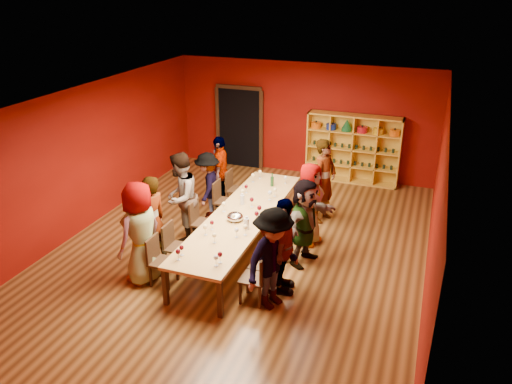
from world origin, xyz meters
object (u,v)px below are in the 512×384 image
chair_person_left_2 (199,220)px  person_left_2 (181,197)px  chair_person_right_0 (258,276)px  person_left_3 (208,186)px  chair_person_right_2 (285,235)px  chair_person_right_4 (310,197)px  person_right_2 (305,222)px  person_right_4 (324,181)px  person_left_0 (141,233)px  chair_person_left_4 (234,187)px  wine_bottle (272,181)px  person_left_1 (152,221)px  person_right_1 (283,247)px  chair_person_left_1 (174,244)px  chair_person_left_3 (221,198)px  person_right_3 (309,204)px  chair_person_right_3 (296,218)px  tasting_table (242,217)px  person_left_4 (220,171)px  shelving_unit (353,145)px  chair_person_right_1 (267,263)px  spittoon_bowl (235,217)px  chair_person_left_0 (159,258)px  person_right_0 (273,259)px

chair_person_left_2 → person_left_2: bearing=-180.0°
chair_person_right_0 → person_left_3: bearing=129.0°
chair_person_right_2 → chair_person_right_4: same height
person_right_2 → person_right_4: bearing=19.5°
person_left_0 → chair_person_left_4: size_ratio=2.10×
chair_person_right_4 → wine_bottle: bearing=-162.6°
person_left_1 → person_right_1: 2.53m
chair_person_left_1 → chair_person_left_3: same height
person_right_2 → person_right_3: person_right_3 is taller
chair_person_left_3 → chair_person_right_4: bearing=21.9°
chair_person_left_4 → chair_person_right_3: bearing=-30.6°
person_left_2 → chair_person_left_3: 1.26m
chair_person_left_4 → person_left_2: bearing=-102.2°
tasting_table → person_right_4: size_ratio=2.41×
person_left_4 → chair_person_right_0: person_left_4 is taller
chair_person_right_2 → tasting_table: bearing=174.9°
chair_person_left_2 → person_left_0: bearing=-101.4°
person_left_1 → chair_person_right_3: size_ratio=1.98×
shelving_unit → chair_person_right_4: bearing=-101.0°
chair_person_right_2 → person_right_2: person_right_2 is taller
chair_person_right_1 → shelving_unit: bearing=84.9°
tasting_table → spittoon_bowl: spittoon_bowl is taller
person_right_1 → person_right_3: size_ratio=1.02×
shelving_unit → chair_person_left_4: bearing=-132.2°
person_left_4 → person_left_2: bearing=-16.7°
chair_person_right_0 → chair_person_right_1: same height
chair_person_right_1 → spittoon_bowl: spittoon_bowl is taller
person_left_3 → chair_person_left_4: person_left_3 is taller
chair_person_left_0 → wine_bottle: wine_bottle is taller
chair_person_left_0 → person_right_4: (2.13, 3.44, 0.44)m
person_left_2 → chair_person_right_1: (2.21, -1.09, -0.43)m
person_right_0 → chair_person_right_4: person_right_0 is taller
chair_person_left_0 → person_right_0: (2.07, 0.06, 0.38)m
shelving_unit → chair_person_left_2: size_ratio=2.70×
person_left_3 → person_right_4: size_ratio=0.81×
person_right_4 → person_right_1: bearing=-164.0°
chair_person_left_3 → chair_person_left_4: (0.00, 0.70, 0.00)m
chair_person_right_2 → chair_person_right_4: (0.00, 1.88, 0.00)m
chair_person_left_3 → chair_person_right_2: 2.15m
chair_person_right_1 → chair_person_left_0: bearing=-164.5°
chair_person_right_1 → chair_person_left_3: bearing=129.6°
chair_person_left_4 → person_right_0: bearing=-58.3°
person_left_1 → person_left_2: bearing=-164.0°
chair_person_left_4 → chair_person_right_0: same height
shelving_unit → chair_person_right_2: 4.45m
chair_person_left_3 → person_left_3: person_left_3 is taller
wine_bottle → person_right_0: bearing=-71.4°
chair_person_left_2 → chair_person_left_4: same height
person_right_0 → chair_person_right_3: person_right_0 is taller
person_right_2 → spittoon_bowl: size_ratio=5.27×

